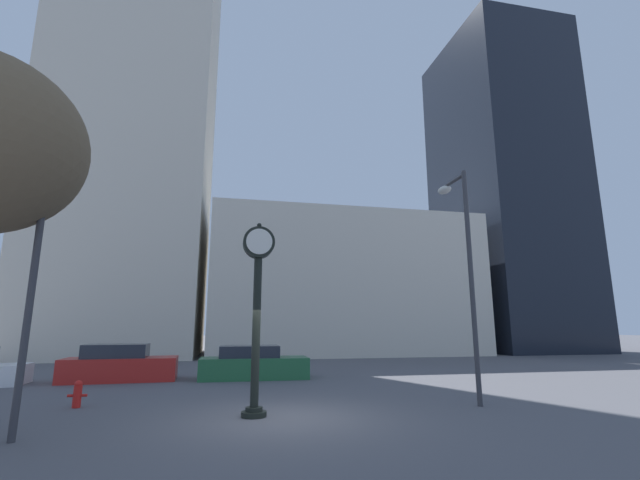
{
  "coord_description": "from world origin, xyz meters",
  "views": [
    {
      "loc": [
        -1.36,
        -10.53,
        2.09
      ],
      "look_at": [
        3.2,
        10.8,
        6.53
      ],
      "focal_mm": 24.0,
      "sensor_mm": 36.0,
      "label": 1
    }
  ],
  "objects_px": {
    "street_clock": "(257,292)",
    "fire_hydrant_near": "(78,394)",
    "car_red": "(120,365)",
    "street_lamp_right": "(462,248)",
    "car_green": "(253,364)",
    "street_lamp_left": "(50,207)"
  },
  "relations": [
    {
      "from": "car_red",
      "to": "street_lamp_right",
      "type": "height_order",
      "value": "street_lamp_right"
    },
    {
      "from": "street_clock",
      "to": "car_green",
      "type": "height_order",
      "value": "street_clock"
    },
    {
      "from": "car_green",
      "to": "street_lamp_right",
      "type": "bearing_deg",
      "value": -50.82
    },
    {
      "from": "car_red",
      "to": "car_green",
      "type": "bearing_deg",
      "value": -6.88
    },
    {
      "from": "car_red",
      "to": "street_clock",
      "type": "bearing_deg",
      "value": -62.05
    },
    {
      "from": "street_clock",
      "to": "fire_hydrant_near",
      "type": "distance_m",
      "value": 5.62
    },
    {
      "from": "street_clock",
      "to": "car_red",
      "type": "distance_m",
      "value": 9.59
    },
    {
      "from": "car_red",
      "to": "fire_hydrant_near",
      "type": "height_order",
      "value": "car_red"
    },
    {
      "from": "car_red",
      "to": "street_lamp_left",
      "type": "relative_size",
      "value": 0.61
    },
    {
      "from": "car_green",
      "to": "street_lamp_right",
      "type": "xyz_separation_m",
      "value": [
        5.61,
        -7.14,
        3.83
      ]
    },
    {
      "from": "car_green",
      "to": "car_red",
      "type": "bearing_deg",
      "value": 177.16
    },
    {
      "from": "car_red",
      "to": "street_lamp_right",
      "type": "bearing_deg",
      "value": -37.74
    },
    {
      "from": "car_red",
      "to": "street_lamp_right",
      "type": "relative_size",
      "value": 0.65
    },
    {
      "from": "car_green",
      "to": "fire_hydrant_near",
      "type": "relative_size",
      "value": 6.38
    },
    {
      "from": "street_clock",
      "to": "car_red",
      "type": "relative_size",
      "value": 1.1
    },
    {
      "from": "car_red",
      "to": "street_lamp_left",
      "type": "distance_m",
      "value": 9.85
    },
    {
      "from": "fire_hydrant_near",
      "to": "street_lamp_right",
      "type": "xyz_separation_m",
      "value": [
        10.53,
        -1.66,
        4.04
      ]
    },
    {
      "from": "car_red",
      "to": "street_lamp_left",
      "type": "bearing_deg",
      "value": -91.27
    },
    {
      "from": "street_clock",
      "to": "fire_hydrant_near",
      "type": "height_order",
      "value": "street_clock"
    },
    {
      "from": "car_green",
      "to": "street_clock",
      "type": "bearing_deg",
      "value": -92.09
    },
    {
      "from": "fire_hydrant_near",
      "to": "car_green",
      "type": "bearing_deg",
      "value": 48.11
    },
    {
      "from": "street_clock",
      "to": "fire_hydrant_near",
      "type": "xyz_separation_m",
      "value": [
        -4.5,
        2.14,
        -2.6
      ]
    }
  ]
}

